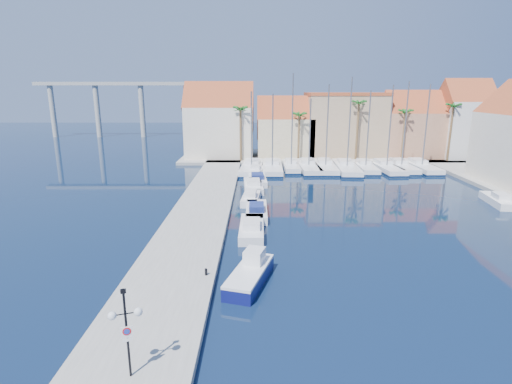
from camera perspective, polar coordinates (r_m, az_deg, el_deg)
ground at (r=29.77m, az=6.39°, el=-10.63°), size 260.00×260.00×0.00m
quay_west at (r=42.54m, az=-7.72°, el=-2.52°), size 6.00×77.00×0.50m
shore_north at (r=76.94m, az=10.05°, el=5.03°), size 54.00×16.00×0.50m
lamp_post at (r=18.34m, az=-18.11°, el=-16.98°), size 1.37×0.68×4.17m
bollard at (r=27.45m, az=-7.15°, el=-11.26°), size 0.18×0.18×0.45m
fishing_boat at (r=27.20m, az=-0.82°, el=-11.55°), size 3.40×5.96×1.98m
motorboat_west_0 at (r=35.93m, az=-0.62°, el=-5.17°), size 2.18×6.63×1.40m
motorboat_west_1 at (r=40.85m, az=0.08°, el=-2.73°), size 2.12×6.59×1.40m
motorboat_west_2 at (r=45.89m, az=-0.72°, el=-0.79°), size 2.31×5.85×1.40m
motorboat_west_3 at (r=51.72m, az=-0.40°, el=0.97°), size 2.68×7.32×1.40m
motorboat_west_4 at (r=55.36m, az=0.19°, el=1.87°), size 2.69×7.35×1.40m
motorboat_west_5 at (r=61.03m, az=-0.04°, el=3.06°), size 2.49×6.25×1.40m
motorboat_east_1 at (r=52.49m, az=31.32°, el=-0.98°), size 2.65×6.08×1.40m
sailboat_0 at (r=63.43m, az=-0.60°, el=3.54°), size 3.94×12.23×12.27m
sailboat_1 at (r=63.58m, az=2.33°, el=3.56°), size 3.34×11.81×11.95m
sailboat_2 at (r=64.50m, az=5.02°, el=3.75°), size 2.41×9.05×14.93m
sailboat_3 at (r=64.53m, az=7.44°, el=3.61°), size 3.36×11.38×11.20m
sailboat_4 at (r=64.98m, az=9.83°, el=3.61°), size 3.35×11.46×13.31m
sailboat_5 at (r=64.89m, az=12.77°, el=3.45°), size 3.83×12.17×14.38m
sailboat_6 at (r=65.99m, az=15.28°, el=3.48°), size 2.80×9.79×12.41m
sailboat_7 at (r=66.79m, az=17.97°, el=3.41°), size 3.62×11.30×13.26m
sailboat_8 at (r=68.21m, az=19.88°, el=3.48°), size 2.94×10.61×13.78m
sailboat_9 at (r=69.40m, az=22.41°, el=3.41°), size 3.23×11.03×13.38m
building_0 at (r=74.35m, az=-5.19°, el=9.74°), size 12.30×9.00×13.50m
building_1 at (r=74.33m, az=4.19°, el=8.81°), size 10.30×8.00×11.00m
building_2 at (r=76.79m, az=12.48°, el=9.41°), size 14.20×10.20×11.50m
building_3 at (r=79.28m, az=21.22°, el=8.64°), size 10.30×8.00×12.00m
building_4 at (r=81.94m, az=27.50°, el=8.94°), size 8.30×8.00×14.00m
palm_0 at (r=68.94m, az=-2.24°, el=11.55°), size 2.60×2.60×10.15m
palm_1 at (r=69.31m, az=6.20°, el=10.71°), size 2.60×2.60×9.15m
palm_2 at (r=70.95m, az=14.48°, el=11.95°), size 2.60×2.60×11.15m
palm_3 at (r=73.37m, az=20.58°, el=10.47°), size 2.60×2.60×9.65m
palm_4 at (r=76.44m, az=26.37°, el=10.73°), size 2.60×2.60×10.65m
viaduct at (r=114.58m, az=-18.57°, el=12.58°), size 48.00×2.20×14.45m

